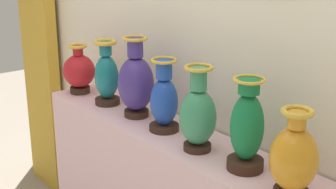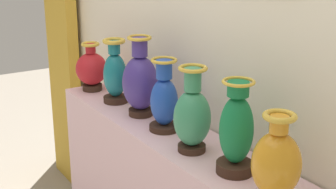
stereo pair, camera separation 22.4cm
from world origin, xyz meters
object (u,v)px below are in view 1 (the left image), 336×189
at_px(vase_crimson, 79,71).
at_px(vase_jade, 198,115).
at_px(vase_sapphire, 164,100).
at_px(vase_teal, 107,76).
at_px(vase_amber, 294,159).
at_px(vase_emerald, 247,129).
at_px(vase_indigo, 136,82).

relative_size(vase_crimson, vase_jade, 0.77).
height_order(vase_crimson, vase_sapphire, vase_sapphire).
distance_m(vase_teal, vase_amber, 1.25).
bearing_deg(vase_amber, vase_emerald, 171.53).
xyz_separation_m(vase_sapphire, vase_amber, (0.76, -0.04, -0.00)).
height_order(vase_crimson, vase_jade, vase_jade).
bearing_deg(vase_teal, vase_indigo, 3.19).
height_order(vase_sapphire, vase_amber, vase_sapphire).
bearing_deg(vase_emerald, vase_sapphire, 179.89).
bearing_deg(vase_crimson, vase_indigo, 3.58).
distance_m(vase_crimson, vase_amber, 1.52).
bearing_deg(vase_crimson, vase_teal, 3.94).
relative_size(vase_indigo, vase_jade, 1.10).
distance_m(vase_sapphire, vase_amber, 0.76).
relative_size(vase_crimson, vase_emerald, 0.77).
bearing_deg(vase_jade, vase_emerald, 5.83).
height_order(vase_indigo, vase_jade, vase_indigo).
xyz_separation_m(vase_jade, vase_emerald, (0.25, 0.03, 0.01)).
height_order(vase_crimson, vase_indigo, vase_indigo).
distance_m(vase_jade, vase_emerald, 0.25).
xyz_separation_m(vase_emerald, vase_amber, (0.25, -0.04, -0.02)).
height_order(vase_teal, vase_emerald, vase_emerald).
relative_size(vase_teal, vase_jade, 0.95).
bearing_deg(vase_sapphire, vase_indigo, 178.45).
distance_m(vase_teal, vase_indigo, 0.25).
bearing_deg(vase_emerald, vase_jade, -174.17).
distance_m(vase_emerald, vase_amber, 0.25).
relative_size(vase_sapphire, vase_amber, 1.05).
bearing_deg(vase_sapphire, vase_emerald, -0.11).
xyz_separation_m(vase_crimson, vase_amber, (1.52, -0.01, 0.02)).
bearing_deg(vase_crimson, vase_amber, -0.45).
xyz_separation_m(vase_indigo, vase_jade, (0.50, -0.03, -0.02)).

